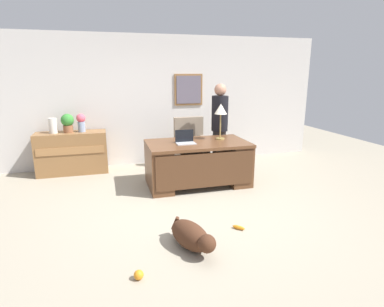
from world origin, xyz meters
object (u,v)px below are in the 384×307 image
armchair (191,147)px  potted_plant (68,122)px  desk (198,162)px  vase_empty (53,126)px  person_standing (220,127)px  vase_with_flowers (81,122)px  credenza (72,153)px  desk_lamp (221,111)px  dog_toy_ball (139,275)px  laptop (185,140)px  dog_toy_bone (239,227)px  dog_lying (192,236)px

armchair → potted_plant: (-2.34, 0.39, 0.54)m
desk → vase_empty: vase_empty is taller
person_standing → vase_with_flowers: size_ratio=4.93×
credenza → vase_empty: vase_empty is taller
desk_lamp → vase_with_flowers: 2.71m
vase_with_flowers → dog_toy_ball: 3.89m
credenza → laptop: size_ratio=4.13×
credenza → dog_toy_bone: (2.22, -3.05, -0.38)m
desk_lamp → vase_empty: desk_lamp is taller
potted_plant → dog_toy_bone: potted_plant is taller
desk → dog_toy_bone: size_ratio=10.46×
dog_lying → vase_empty: 3.87m
dog_toy_ball → dog_toy_bone: size_ratio=0.58×
credenza → person_standing: size_ratio=0.76×
desk_lamp → vase_empty: bearing=158.3°
vase_with_flowers → armchair: bearing=-10.5°
desk → credenza: size_ratio=1.32×
person_standing → potted_plant: bearing=166.6°
dog_toy_bone → vase_with_flowers: bearing=123.3°
armchair → dog_toy_bone: (-0.09, -2.66, -0.45)m
credenza → vase_with_flowers: bearing=0.3°
potted_plant → armchair: bearing=-9.4°
dog_lying → desk_lamp: size_ratio=1.19×
laptop → dog_toy_bone: laptop is taller
desk → vase_empty: bearing=152.2°
vase_with_flowers → vase_empty: 0.51m
desk → potted_plant: size_ratio=4.86×
person_standing → desk_lamp: 0.64m
person_standing → dog_lying: person_standing is taller
person_standing → dog_lying: (-1.30, -2.64, -0.75)m
desk → vase_with_flowers: 2.44m
potted_plant → dog_toy_bone: size_ratio=2.15×
desk → person_standing: (0.63, 0.64, 0.48)m
credenza → person_standing: bearing=-13.5°
laptop → desk_lamp: size_ratio=0.50×
person_standing → vase_with_flowers: person_standing is taller
person_standing → credenza: bearing=166.5°
credenza → vase_empty: size_ratio=4.61×
person_standing → dog_toy_bone: person_standing is taller
person_standing → dog_lying: size_ratio=2.29×
dog_toy_ball → person_standing: bearing=57.4°
armchair → vase_with_flowers: (-2.09, 0.39, 0.53)m
vase_with_flowers → potted_plant: (-0.25, -0.00, 0.00)m
desk_lamp → dog_toy_ball: (-1.77, -2.55, -1.23)m
desk_lamp → potted_plant: bearing=156.4°
laptop → desk_lamp: 0.84m
desk → desk_lamp: bearing=17.4°
potted_plant → credenza: bearing=-2.4°
dog_lying → dog_toy_ball: 0.76m
dog_lying → vase_with_flowers: 3.67m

